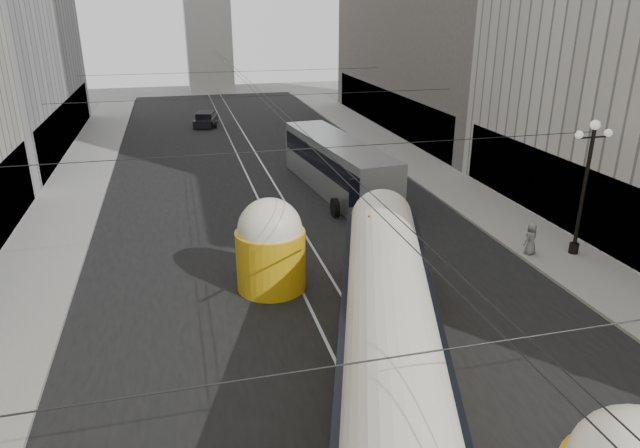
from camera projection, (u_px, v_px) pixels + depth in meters
road at (264, 187)px, 37.50m from camera, size 20.00×85.00×0.02m
sidewalk_left at (77, 184)px, 37.90m from camera, size 4.00×72.00×0.15m
sidewalk_right at (413, 161)px, 43.39m from camera, size 4.00×72.00×0.15m
rail_left at (253, 188)px, 37.33m from camera, size 0.12×85.00×0.04m
rail_right at (276, 186)px, 37.68m from camera, size 0.12×85.00×0.04m
lamppost_right_mid at (586, 181)px, 25.92m from camera, size 1.86×0.44×6.37m
catenary at (265, 99)px, 34.50m from camera, size 25.00×72.00×0.23m
streetcar at (388, 328)px, 17.47m from camera, size 7.73×17.52×4.01m
city_bus at (337, 164)px, 35.94m from camera, size 4.10×13.42×3.35m
sedan_white_far at (308, 142)px, 46.90m from camera, size 2.42×4.64×1.40m
sedan_dark_far at (206, 120)px, 56.22m from camera, size 2.70×4.56×1.35m
pedestrian_sidewalk_right at (531, 239)px, 26.85m from camera, size 0.88×0.71×1.55m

